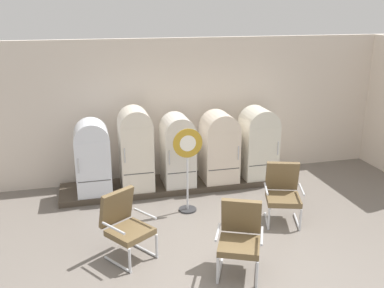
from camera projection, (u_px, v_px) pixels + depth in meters
name	position (u px, v px, depth m)	size (l,w,h in m)	color
ground	(226.00, 270.00, 6.13)	(12.00, 10.00, 0.05)	slate
back_wall	(172.00, 109.00, 9.05)	(11.76, 0.12, 2.92)	silver
display_plinth	(179.00, 184.00, 8.90)	(4.70, 0.95, 0.11)	#443A2E
refrigerator_0	(92.00, 155.00, 8.16)	(0.64, 0.68, 1.40)	white
refrigerator_1	(136.00, 146.00, 8.33)	(0.61, 0.70, 1.60)	silver
refrigerator_2	(178.00, 148.00, 8.56)	(0.61, 0.72, 1.41)	silver
refrigerator_3	(219.00, 145.00, 8.75)	(0.69, 0.70, 1.42)	beige
refrigerator_4	(258.00, 141.00, 8.95)	(0.68, 0.70, 1.45)	silver
armchair_left	(125.00, 223.00, 6.28)	(0.83, 0.86, 1.01)	silver
armchair_right	(283.00, 191.00, 7.37)	(0.75, 0.80, 1.01)	silver
armchair_center	(240.00, 235.00, 5.95)	(0.79, 0.83, 1.01)	silver
sign_stand	(188.00, 169.00, 7.61)	(0.52, 0.32, 1.54)	#2D2D30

